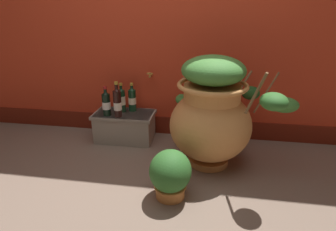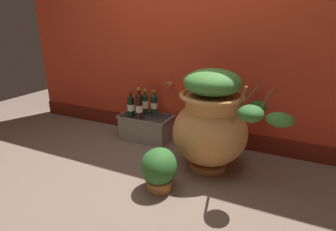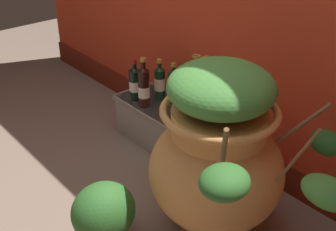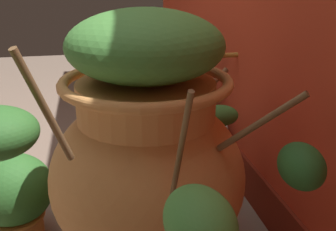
% 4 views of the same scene
% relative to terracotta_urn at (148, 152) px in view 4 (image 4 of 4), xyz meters
% --- Properties ---
extents(ground_plane, '(7.00, 7.00, 0.00)m').
position_rel_terracotta_urn_xyz_m(ground_plane, '(-0.47, -0.56, -0.46)').
color(ground_plane, '#7A6656').
extents(terracotta_urn, '(1.03, 0.93, 0.95)m').
position_rel_terracotta_urn_xyz_m(terracotta_urn, '(0.00, 0.00, 0.00)').
color(terracotta_urn, '#D68E4C').
rests_on(terracotta_urn, ground_plane).
extents(stone_ledge, '(0.61, 0.34, 0.29)m').
position_rel_terracotta_urn_xyz_m(stone_ledge, '(-0.87, 0.33, -0.30)').
color(stone_ledge, '#9E9384').
rests_on(stone_ledge, ground_plane).
extents(wine_bottle_left, '(0.08, 0.08, 0.30)m').
position_rel_terracotta_urn_xyz_m(wine_bottle_left, '(-0.91, 0.38, -0.04)').
color(wine_bottle_left, black).
rests_on(wine_bottle_left, stone_ledge).
extents(wine_bottle_middle, '(0.08, 0.08, 0.29)m').
position_rel_terracotta_urn_xyz_m(wine_bottle_middle, '(-0.81, 0.41, -0.04)').
color(wine_bottle_middle, black).
rests_on(wine_bottle_middle, stone_ledge).
extents(wine_bottle_right, '(0.08, 0.08, 0.35)m').
position_rel_terracotta_urn_xyz_m(wine_bottle_right, '(-0.90, 0.23, -0.02)').
color(wine_bottle_right, black).
rests_on(wine_bottle_right, stone_ledge).
extents(wine_bottle_back, '(0.08, 0.08, 0.29)m').
position_rel_terracotta_urn_xyz_m(wine_bottle_back, '(-1.02, 0.25, -0.04)').
color(wine_bottle_back, black).
rests_on(wine_bottle_back, stone_ledge).
extents(potted_shrub, '(0.30, 0.33, 0.36)m').
position_rel_terracotta_urn_xyz_m(potted_shrub, '(-0.27, -0.52, -0.27)').
color(potted_shrub, '#CC7F3D').
rests_on(potted_shrub, ground_plane).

